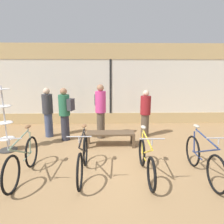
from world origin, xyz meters
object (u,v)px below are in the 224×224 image
(bicycle_left, at_px, (83,158))
(customer_by_window, at_px, (48,112))
(bicycle_right, at_px, (146,160))
(customer_mid_floor, at_px, (145,113))
(bicycle_far_left, at_px, (23,160))
(customer_near_rack, at_px, (100,109))
(accessory_rack, at_px, (5,125))
(customer_near_bench, at_px, (65,113))
(bicycle_far_right, at_px, (203,159))
(display_bench, at_px, (110,135))

(bicycle_left, xyz_separation_m, customer_by_window, (-1.43, 2.54, 0.46))
(bicycle_right, xyz_separation_m, customer_mid_floor, (0.45, 2.52, 0.45))
(bicycle_far_left, height_order, customer_near_rack, customer_near_rack)
(accessory_rack, relative_size, customer_near_bench, 1.09)
(customer_near_bench, bearing_deg, bicycle_left, -70.03)
(bicycle_right, distance_m, customer_near_bench, 3.13)
(bicycle_left, distance_m, customer_near_rack, 2.48)
(customer_near_bench, bearing_deg, customer_mid_floor, 6.17)
(bicycle_right, height_order, bicycle_far_right, bicycle_far_right)
(customer_near_rack, xyz_separation_m, customer_by_window, (-1.74, 0.15, -0.10))
(customer_near_rack, xyz_separation_m, customer_mid_floor, (1.48, 0.06, -0.14))
(display_bench, bearing_deg, customer_near_rack, 112.28)
(bicycle_far_right, height_order, customer_mid_floor, customer_mid_floor)
(customer_near_bench, bearing_deg, display_bench, -20.78)
(bicycle_left, xyz_separation_m, customer_near_rack, (0.31, 2.39, 0.56))
(customer_near_rack, bearing_deg, bicycle_right, -67.37)
(bicycle_right, distance_m, customer_near_rack, 2.72)
(bicycle_left, bearing_deg, accessory_rack, 148.48)
(bicycle_far_right, relative_size, display_bench, 1.26)
(bicycle_far_left, relative_size, customer_near_rack, 0.98)
(bicycle_far_left, height_order, accessory_rack, accessory_rack)
(bicycle_far_right, xyz_separation_m, accessory_rack, (-4.77, 1.50, 0.34))
(bicycle_far_left, height_order, display_bench, bicycle_far_left)
(bicycle_far_left, distance_m, customer_mid_floor, 3.95)
(customer_mid_floor, relative_size, customer_near_bench, 0.94)
(customer_near_rack, height_order, customer_mid_floor, customer_near_rack)
(bicycle_right, xyz_separation_m, bicycle_far_right, (1.19, -0.06, 0.03))
(customer_near_rack, xyz_separation_m, customer_near_bench, (-1.10, -0.21, -0.05))
(customer_mid_floor, bearing_deg, customer_near_rack, -177.49)
(bicycle_left, distance_m, accessory_rack, 2.67)
(accessory_rack, relative_size, customer_near_rack, 1.03)
(bicycle_left, distance_m, display_bench, 1.76)
(bicycle_left, bearing_deg, customer_by_window, 119.34)
(bicycle_far_left, distance_m, customer_near_bench, 2.33)
(bicycle_far_right, height_order, accessory_rack, accessory_rack)
(display_bench, height_order, customer_mid_floor, customer_mid_floor)
(bicycle_right, relative_size, display_bench, 1.19)
(accessory_rack, bearing_deg, bicycle_far_left, -54.71)
(display_bench, bearing_deg, bicycle_right, -67.22)
(display_bench, bearing_deg, customer_by_window, 156.28)
(bicycle_far_left, height_order, customer_mid_floor, customer_mid_floor)
(bicycle_right, xyz_separation_m, display_bench, (-0.72, 1.71, -0.02))
(customer_mid_floor, bearing_deg, accessory_rack, -165.11)
(bicycle_right, bearing_deg, display_bench, 112.78)
(display_bench, xyz_separation_m, customer_by_window, (-2.04, 0.90, 0.51))
(bicycle_far_right, bearing_deg, bicycle_far_left, 179.08)
(customer_near_bench, bearing_deg, bicycle_right, -46.54)
(display_bench, relative_size, customer_by_window, 0.86)
(customer_near_rack, height_order, customer_near_bench, customer_near_rack)
(bicycle_left, height_order, bicycle_far_right, same)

